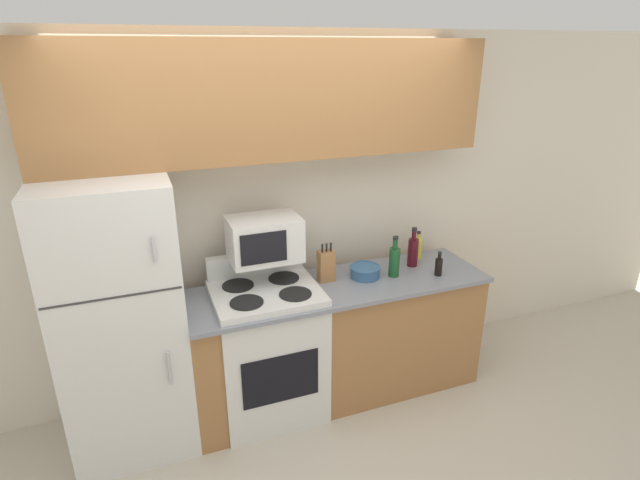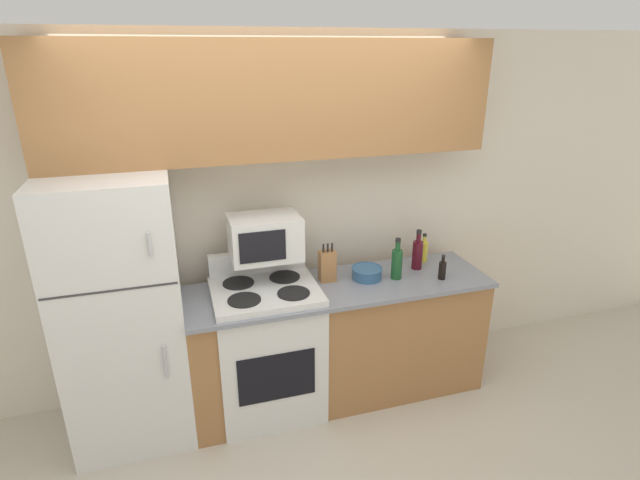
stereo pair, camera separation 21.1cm
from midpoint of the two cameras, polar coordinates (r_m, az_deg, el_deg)
name	(u,v)px [view 1 (the left image)]	position (r m, az deg, el deg)	size (l,w,h in m)	color
ground_plane	(305,428)	(3.65, -3.55, -20.67)	(12.00, 12.00, 0.00)	beige
wall_back	(270,220)	(3.60, -7.45, 2.27)	(8.00, 0.05, 2.55)	beige
lower_cabinets	(338,339)	(3.68, 0.39, -11.28)	(2.11, 0.61, 0.91)	#9E6B3D
refrigerator	(121,320)	(3.34, -23.46, -8.37)	(0.72, 0.70, 1.76)	silver
upper_cabinets	(273,100)	(3.23, -7.32, 15.59)	(2.83, 0.34, 0.72)	#9E6B3D
stove	(268,350)	(3.53, -7.66, -12.38)	(0.70, 0.59, 1.11)	silver
microwave	(264,239)	(3.28, -8.21, 0.11)	(0.46, 0.32, 0.29)	silver
knife_block	(326,266)	(3.45, -1.05, -2.97)	(0.11, 0.08, 0.28)	#9E6B3D
bowl	(365,271)	(3.53, 3.46, -3.61)	(0.22, 0.22, 0.08)	#335B84
bottle_soy_sauce	(439,266)	(3.62, 11.79, -2.96)	(0.05, 0.05, 0.18)	black
bottle_cooking_spray	(418,248)	(3.87, 9.59, -0.90)	(0.06, 0.06, 0.22)	gold
bottle_wine_green	(394,261)	(3.54, 6.81, -2.38)	(0.08, 0.08, 0.30)	#194C23
bottle_wine_red	(413,251)	(3.72, 8.99, -1.27)	(0.08, 0.08, 0.30)	#470F19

